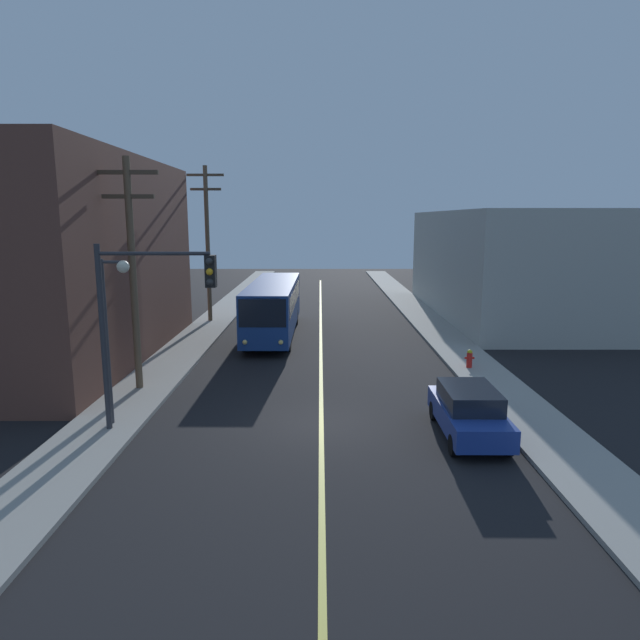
% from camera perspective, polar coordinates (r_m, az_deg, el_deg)
% --- Properties ---
extents(ground_plane, '(120.00, 120.00, 0.00)m').
position_cam_1_polar(ground_plane, '(19.27, 0.04, -10.64)').
color(ground_plane, black).
extents(sidewalk_left, '(2.50, 90.00, 0.15)m').
position_cam_1_polar(sidewalk_left, '(29.70, -14.16, -3.27)').
color(sidewalk_left, gray).
rests_on(sidewalk_left, ground).
extents(sidewalk_right, '(2.50, 90.00, 0.15)m').
position_cam_1_polar(sidewalk_right, '(29.72, 14.14, -3.26)').
color(sidewalk_right, gray).
rests_on(sidewalk_right, ground).
extents(lane_stripe_center, '(0.16, 60.00, 0.01)m').
position_cam_1_polar(lane_stripe_center, '(33.71, -0.02, -1.47)').
color(lane_stripe_center, '#D8CC4C').
rests_on(lane_stripe_center, ground).
extents(building_left_brick, '(10.00, 17.70, 9.86)m').
position_cam_1_polar(building_left_brick, '(30.35, -26.53, 5.53)').
color(building_left_brick, brown).
rests_on(building_left_brick, ground).
extents(building_right_warehouse, '(12.00, 21.90, 7.46)m').
position_cam_1_polar(building_right_warehouse, '(42.58, 19.96, 5.45)').
color(building_right_warehouse, '#B2B2A8').
rests_on(building_right_warehouse, ground).
extents(city_bus, '(2.66, 12.18, 3.20)m').
position_cam_1_polar(city_bus, '(33.27, -4.89, 1.51)').
color(city_bus, navy).
rests_on(city_bus, ground).
extents(parked_car_blue, '(1.85, 4.41, 1.62)m').
position_cam_1_polar(parked_car_blue, '(18.60, 14.95, -9.03)').
color(parked_car_blue, navy).
rests_on(parked_car_blue, ground).
extents(utility_pole_near, '(2.40, 0.28, 9.10)m').
position_cam_1_polar(utility_pole_near, '(22.99, -18.83, 5.51)').
color(utility_pole_near, brown).
rests_on(utility_pole_near, sidewalk_left).
extents(utility_pole_mid, '(2.40, 0.28, 10.16)m').
position_cam_1_polar(utility_pole_mid, '(37.66, -11.60, 8.36)').
color(utility_pole_mid, brown).
rests_on(utility_pole_mid, sidewalk_left).
extents(traffic_signal_left_corner, '(3.75, 0.48, 6.00)m').
position_cam_1_polar(traffic_signal_left_corner, '(18.22, -17.23, 1.68)').
color(traffic_signal_left_corner, '#2D2D33').
rests_on(traffic_signal_left_corner, sidewalk_left).
extents(street_lamp_left, '(0.98, 0.40, 5.50)m').
position_cam_1_polar(street_lamp_left, '(19.24, -20.73, 0.22)').
color(street_lamp_left, '#38383D').
rests_on(street_lamp_left, sidewalk_left).
extents(fire_hydrant, '(0.44, 0.26, 0.84)m').
position_cam_1_polar(fire_hydrant, '(26.50, 15.02, -3.81)').
color(fire_hydrant, red).
rests_on(fire_hydrant, sidewalk_right).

